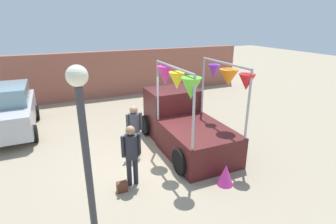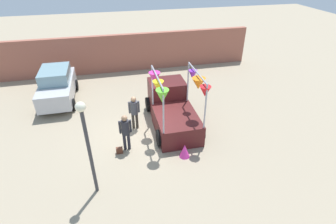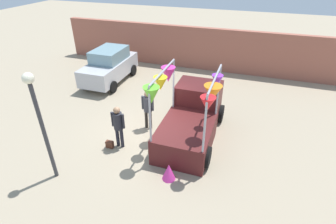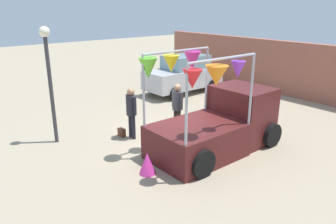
{
  "view_description": "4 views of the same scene",
  "coord_description": "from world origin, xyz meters",
  "px_view_note": "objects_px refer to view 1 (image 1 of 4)",
  "views": [
    {
      "loc": [
        -2.42,
        -7.03,
        4.27
      ],
      "look_at": [
        0.69,
        -0.0,
        1.54
      ],
      "focal_mm": 28.0,
      "sensor_mm": 36.0,
      "label": 1
    },
    {
      "loc": [
        -1.11,
        -10.14,
        7.39
      ],
      "look_at": [
        1.18,
        -0.29,
        1.17
      ],
      "focal_mm": 28.0,
      "sensor_mm": 36.0,
      "label": 2
    },
    {
      "loc": [
        3.45,
        -8.03,
        6.3
      ],
      "look_at": [
        0.86,
        -0.33,
        1.44
      ],
      "focal_mm": 28.0,
      "sensor_mm": 36.0,
      "label": 3
    },
    {
      "loc": [
        7.81,
        -6.55,
        4.27
      ],
      "look_at": [
        0.73,
        -0.77,
        1.26
      ],
      "focal_mm": 35.0,
      "sensor_mm": 36.0,
      "label": 4
    }
  ],
  "objects_px": {
    "vendor_truck": "(183,121)",
    "folded_kite_bundle_magenta": "(226,175)",
    "handbag": "(122,187)",
    "street_lamp": "(85,145)",
    "person_customer": "(131,150)",
    "parked_car": "(9,110)",
    "person_vendor": "(134,126)"
  },
  "relations": [
    {
      "from": "street_lamp",
      "to": "folded_kite_bundle_magenta",
      "type": "xyz_separation_m",
      "value": [
        3.59,
        1.05,
        -2.12
      ]
    },
    {
      "from": "folded_kite_bundle_magenta",
      "to": "street_lamp",
      "type": "bearing_deg",
      "value": -163.65
    },
    {
      "from": "vendor_truck",
      "to": "street_lamp",
      "type": "relative_size",
      "value": 1.11
    },
    {
      "from": "handbag",
      "to": "folded_kite_bundle_magenta",
      "type": "relative_size",
      "value": 0.47
    },
    {
      "from": "person_customer",
      "to": "street_lamp",
      "type": "height_order",
      "value": "street_lamp"
    },
    {
      "from": "street_lamp",
      "to": "folded_kite_bundle_magenta",
      "type": "bearing_deg",
      "value": 16.35
    },
    {
      "from": "person_vendor",
      "to": "folded_kite_bundle_magenta",
      "type": "distance_m",
      "value": 3.18
    },
    {
      "from": "vendor_truck",
      "to": "street_lamp",
      "type": "xyz_separation_m",
      "value": [
        -3.67,
        -3.75,
        1.53
      ]
    },
    {
      "from": "parked_car",
      "to": "person_vendor",
      "type": "relative_size",
      "value": 2.31
    },
    {
      "from": "vendor_truck",
      "to": "handbag",
      "type": "height_order",
      "value": "vendor_truck"
    },
    {
      "from": "vendor_truck",
      "to": "person_customer",
      "type": "distance_m",
      "value": 2.91
    },
    {
      "from": "person_customer",
      "to": "street_lamp",
      "type": "bearing_deg",
      "value": -121.79
    },
    {
      "from": "street_lamp",
      "to": "folded_kite_bundle_magenta",
      "type": "height_order",
      "value": "street_lamp"
    },
    {
      "from": "vendor_truck",
      "to": "folded_kite_bundle_magenta",
      "type": "xyz_separation_m",
      "value": [
        -0.08,
        -2.7,
        -0.58
      ]
    },
    {
      "from": "vendor_truck",
      "to": "parked_car",
      "type": "height_order",
      "value": "vendor_truck"
    },
    {
      "from": "vendor_truck",
      "to": "parked_car",
      "type": "distance_m",
      "value": 6.8
    },
    {
      "from": "parked_car",
      "to": "handbag",
      "type": "xyz_separation_m",
      "value": [
        3.01,
        -5.51,
        -0.8
      ]
    },
    {
      "from": "handbag",
      "to": "street_lamp",
      "type": "distance_m",
      "value": 3.1
    },
    {
      "from": "person_customer",
      "to": "parked_car",
      "type": "bearing_deg",
      "value": 122.34
    },
    {
      "from": "vendor_truck",
      "to": "person_vendor",
      "type": "height_order",
      "value": "vendor_truck"
    },
    {
      "from": "handbag",
      "to": "street_lamp",
      "type": "bearing_deg",
      "value": -116.57
    },
    {
      "from": "handbag",
      "to": "street_lamp",
      "type": "xyz_separation_m",
      "value": [
        -0.94,
        -1.89,
        2.28
      ]
    },
    {
      "from": "vendor_truck",
      "to": "folded_kite_bundle_magenta",
      "type": "relative_size",
      "value": 6.8
    },
    {
      "from": "person_customer",
      "to": "street_lamp",
      "type": "distance_m",
      "value": 2.81
    },
    {
      "from": "person_customer",
      "to": "folded_kite_bundle_magenta",
      "type": "bearing_deg",
      "value": -24.28
    },
    {
      "from": "parked_car",
      "to": "street_lamp",
      "type": "height_order",
      "value": "street_lamp"
    },
    {
      "from": "vendor_truck",
      "to": "person_customer",
      "type": "xyz_separation_m",
      "value": [
        -2.38,
        -1.66,
        0.16
      ]
    },
    {
      "from": "handbag",
      "to": "folded_kite_bundle_magenta",
      "type": "distance_m",
      "value": 2.78
    },
    {
      "from": "person_vendor",
      "to": "folded_kite_bundle_magenta",
      "type": "height_order",
      "value": "person_vendor"
    },
    {
      "from": "parked_car",
      "to": "vendor_truck",
      "type": "bearing_deg",
      "value": -32.44
    },
    {
      "from": "vendor_truck",
      "to": "street_lamp",
      "type": "bearing_deg",
      "value": -134.42
    },
    {
      "from": "street_lamp",
      "to": "folded_kite_bundle_magenta",
      "type": "distance_m",
      "value": 4.3
    }
  ]
}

